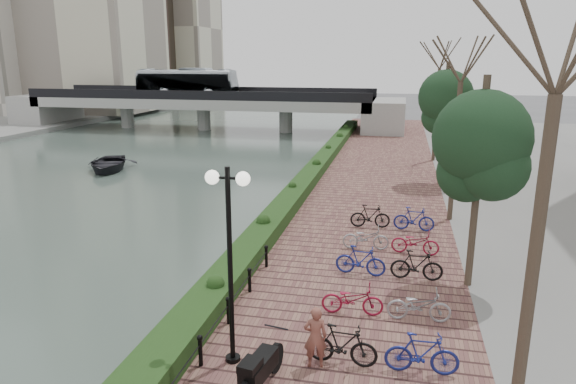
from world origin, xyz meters
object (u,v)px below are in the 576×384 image
(boat, at_px, (108,163))
(lamppost, at_px, (229,224))
(pedestrian, at_px, (315,337))
(motorcycle, at_px, (261,367))

(boat, bearing_deg, lamppost, -72.13)
(pedestrian, distance_m, boat, 27.11)
(lamppost, xyz_separation_m, pedestrian, (1.94, 0.19, -2.65))
(lamppost, xyz_separation_m, motorcycle, (0.96, -0.95, -2.82))
(pedestrian, relative_size, boat, 0.31)
(motorcycle, height_order, pedestrian, pedestrian)
(motorcycle, xyz_separation_m, boat, (-16.78, 21.62, -0.56))
(lamppost, distance_m, boat, 26.24)
(pedestrian, xyz_separation_m, boat, (-17.76, 20.48, -0.74))
(motorcycle, bearing_deg, lamppost, 145.34)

